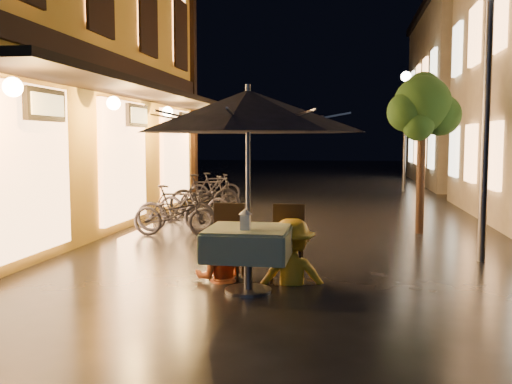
% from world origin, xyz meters
% --- Properties ---
extents(ground, '(90.00, 90.00, 0.00)m').
position_xyz_m(ground, '(0.00, 0.00, 0.00)').
color(ground, black).
rests_on(ground, ground).
extents(west_building, '(5.90, 11.40, 7.40)m').
position_xyz_m(west_building, '(-5.72, 4.00, 3.71)').
color(west_building, gold).
rests_on(west_building, ground).
extents(east_building_far, '(7.30, 10.30, 7.30)m').
position_xyz_m(east_building_far, '(7.49, 18.00, 3.66)').
color(east_building_far, '#BDB193').
rests_on(east_building_far, ground).
extents(street_tree, '(1.43, 1.20, 3.15)m').
position_xyz_m(street_tree, '(2.41, 4.51, 2.42)').
color(street_tree, black).
rests_on(street_tree, ground).
extents(streetlamp_near, '(0.36, 0.36, 4.23)m').
position_xyz_m(streetlamp_near, '(3.00, 2.00, 2.92)').
color(streetlamp_near, '#59595E').
rests_on(streetlamp_near, ground).
extents(streetlamp_far, '(0.36, 0.36, 4.23)m').
position_xyz_m(streetlamp_far, '(3.00, 14.00, 2.92)').
color(streetlamp_far, '#59595E').
rests_on(streetlamp_far, ground).
extents(cafe_table, '(0.99, 0.99, 0.78)m').
position_xyz_m(cafe_table, '(-0.16, -0.29, 0.59)').
color(cafe_table, '#59595E').
rests_on(cafe_table, ground).
extents(patio_umbrella, '(2.72, 2.72, 2.46)m').
position_xyz_m(patio_umbrella, '(-0.16, -0.29, 2.15)').
color(patio_umbrella, '#59595E').
rests_on(patio_umbrella, ground).
extents(cafe_chair_left, '(0.42, 0.42, 0.97)m').
position_xyz_m(cafe_chair_left, '(-0.56, 0.45, 0.54)').
color(cafe_chair_left, black).
rests_on(cafe_chair_left, ground).
extents(cafe_chair_right, '(0.42, 0.42, 0.97)m').
position_xyz_m(cafe_chair_right, '(0.24, 0.45, 0.54)').
color(cafe_chair_right, black).
rests_on(cafe_chair_right, ground).
extents(table_lantern, '(0.16, 0.16, 0.25)m').
position_xyz_m(table_lantern, '(-0.16, -0.46, 0.92)').
color(table_lantern, white).
rests_on(table_lantern, cafe_table).
extents(person_orange, '(0.74, 0.62, 1.39)m').
position_xyz_m(person_orange, '(-0.63, 0.25, 0.69)').
color(person_orange, '#C45A2B').
rests_on(person_orange, ground).
extents(person_yellow, '(1.11, 0.73, 1.60)m').
position_xyz_m(person_yellow, '(0.31, 0.26, 0.80)').
color(person_yellow, yellow).
rests_on(person_yellow, ground).
extents(bicycle_0, '(1.66, 0.62, 0.86)m').
position_xyz_m(bicycle_0, '(-2.20, 3.39, 0.43)').
color(bicycle_0, black).
rests_on(bicycle_0, ground).
extents(bicycle_1, '(1.60, 0.63, 0.93)m').
position_xyz_m(bicycle_1, '(-2.36, 3.91, 0.47)').
color(bicycle_1, black).
rests_on(bicycle_1, ground).
extents(bicycle_2, '(1.76, 0.78, 0.90)m').
position_xyz_m(bicycle_2, '(-2.30, 5.19, 0.45)').
color(bicycle_2, black).
rests_on(bicycle_2, ground).
extents(bicycle_3, '(1.74, 1.06, 1.01)m').
position_xyz_m(bicycle_3, '(-2.39, 6.41, 0.51)').
color(bicycle_3, black).
rests_on(bicycle_3, ground).
extents(bicycle_4, '(1.56, 0.68, 0.80)m').
position_xyz_m(bicycle_4, '(-2.37, 6.88, 0.40)').
color(bicycle_4, black).
rests_on(bicycle_4, ground).
extents(bicycle_5, '(1.54, 0.99, 0.90)m').
position_xyz_m(bicycle_5, '(-2.73, 8.93, 0.45)').
color(bicycle_5, black).
rests_on(bicycle_5, ground).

